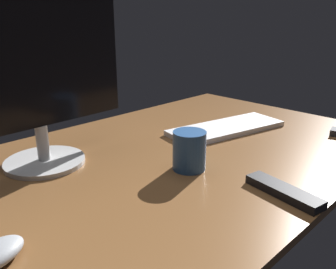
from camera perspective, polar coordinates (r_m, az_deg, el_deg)
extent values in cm
cube|color=brown|center=(97.32, -0.44, -4.21)|extent=(140.00, 84.00, 2.00)
cylinder|color=silver|center=(98.15, -19.13, -4.11)|extent=(20.42, 20.42, 1.21)
cylinder|color=silver|center=(96.30, -19.47, -1.25)|extent=(3.13, 3.13, 9.23)
cube|color=black|center=(91.26, -21.13, 12.75)|extent=(48.58, 3.54, 37.89)
cube|color=white|center=(119.69, 9.32, 1.02)|extent=(42.38, 22.62, 1.69)
cube|color=black|center=(81.34, 18.06, -8.65)|extent=(7.56, 18.35, 1.93)
cylinder|color=#28518C|center=(88.33, 3.43, -2.59)|extent=(8.29, 8.29, 9.86)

